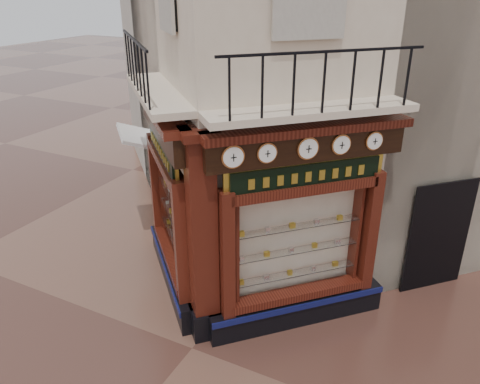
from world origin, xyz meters
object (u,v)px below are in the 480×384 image
Objects in this scene: clock_a at (233,157)px; clock_b at (267,153)px; corner_pilaster at (203,243)px; clock_e at (374,141)px; signboard_right at (307,175)px; clock_d at (341,145)px; clock_c at (308,148)px; awning at (148,233)px; signboard_left at (162,150)px.

clock_b is at bearing 0.00° from clock_a.
corner_pilaster is at bearing 156.50° from clock_b.
clock_e is 0.15× the size of signboard_right.
clock_a is 1.86m from clock_d.
clock_a reaches higher than clock_d.
clock_b is 0.16× the size of signboard_right.
awning is (-4.80, 1.71, -3.62)m from clock_c.
corner_pilaster is 1.99m from clock_b.
awning is at bearing 96.82° from corner_pilaster.
clock_d is at bearing 0.00° from clock_b.
awning is at bearing 107.82° from clock_b.
clock_a is 1.43m from signboard_right.
corner_pilaster is at bearing 171.65° from clock_e.
clock_b is 1.30m from clock_d.
clock_b is 0.70m from clock_c.
corner_pilaster reaches higher than clock_c.
corner_pilaster is 2.86m from clock_d.
awning is at bearing 116.57° from signboard_right.
clock_d reaches higher than signboard_right.
corner_pilaster is 2.02× the size of signboard_left.
clock_c is at bearing -120.56° from signboard_right.
clock_e is (0.87, 0.87, 0.00)m from clock_c.
clock_c is at bearing -180.00° from clock_e.
signboard_left is at bearing 140.07° from clock_d.
clock_b is 0.89× the size of clock_c.
clock_a is at bearing 180.00° from clock_d.
clock_c is 1.08× the size of clock_d.
signboard_right reaches higher than signboard_left.
corner_pilaster reaches higher than clock_a.
clock_a is at bearing -45.20° from corner_pilaster.
clock_a is 0.24× the size of awning.
clock_b reaches higher than signboard_right.
clock_c is at bearing -14.22° from corner_pilaster.
clock_c is at bearing -180.00° from clock_d.
clock_c is 1.23m from clock_e.
clock_c is at bearing -137.41° from signboard_left.
clock_c is 3.00m from signboard_left.
awning is at bearing 101.34° from clock_a.
clock_b is at bearing 180.00° from clock_c.
signboard_right is (0.86, 1.02, -0.52)m from clock_a.
clock_b is at bearing -149.19° from signboard_left.
clock_d is 0.23× the size of awning.
clock_e is 0.16× the size of signboard_left.
corner_pilaster is 10.49× the size of clock_c.
corner_pilaster is at bearing 165.78° from clock_c.
signboard_right is at bearing -153.43° from awning.
clock_b reaches higher than awning.
signboard_right is at bearing -135.00° from signboard_left.
clock_c reaches higher than clock_b.
corner_pilaster reaches higher than clock_d.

